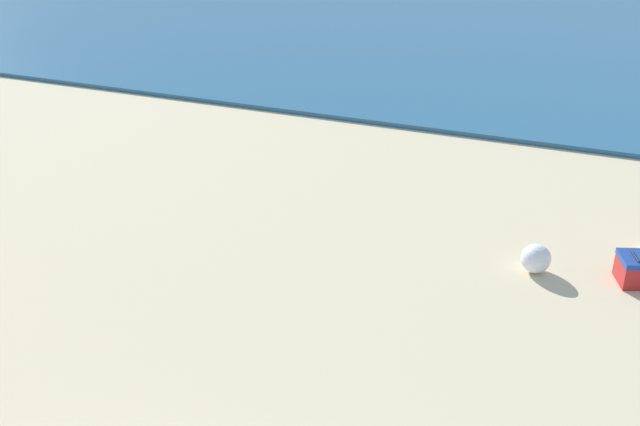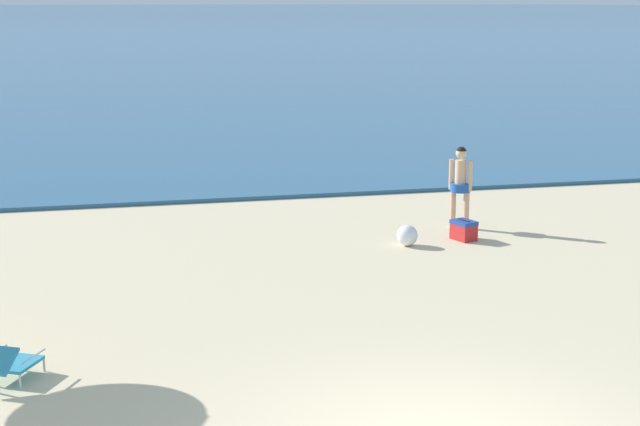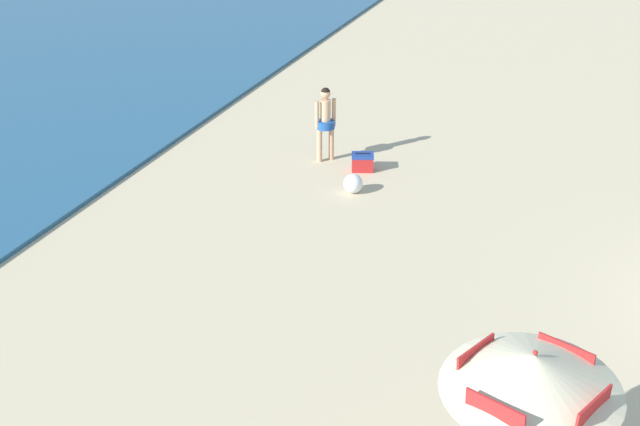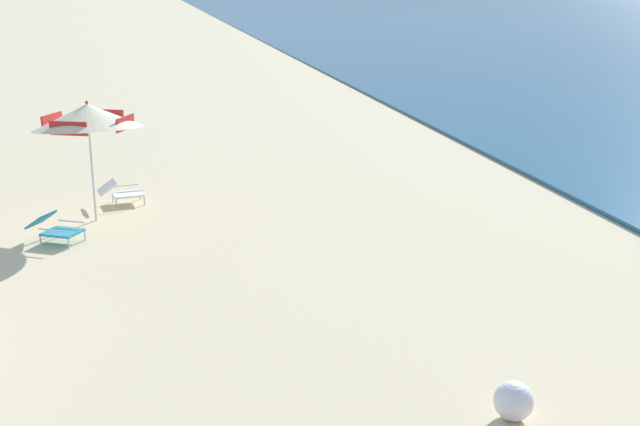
{
  "view_description": "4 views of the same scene",
  "coord_description": "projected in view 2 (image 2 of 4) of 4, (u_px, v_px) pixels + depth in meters",
  "views": [
    {
      "loc": [
        2.99,
        -1.23,
        5.5
      ],
      "look_at": [
        -0.38,
        7.32,
        0.96
      ],
      "focal_mm": 42.89,
      "sensor_mm": 36.0,
      "label": 1
    },
    {
      "loc": [
        -3.51,
        -8.97,
        4.76
      ],
      "look_at": [
        0.25,
        6.91,
        1.12
      ],
      "focal_mm": 54.0,
      "sensor_mm": 36.0,
      "label": 2
    },
    {
      "loc": [
        -14.7,
        2.97,
        7.9
      ],
      "look_at": [
        -0.23,
        8.29,
        0.71
      ],
      "focal_mm": 51.67,
      "sensor_mm": 36.0,
      "label": 3
    },
    {
      "loc": [
        9.14,
        5.16,
        4.3
      ],
      "look_at": [
        -1.14,
        7.16,
        1.32
      ],
      "focal_mm": 43.99,
      "sensor_mm": 36.0,
      "label": 4
    }
  ],
  "objects": [
    {
      "name": "ocean_water",
      "position": [
        96.0,
        10.0,
        403.07
      ],
      "size": [
        800.0,
        800.0,
        0.1
      ],
      "primitive_type": "cube",
      "color": "#285B7F",
      "rests_on": "ground"
    },
    {
      "name": "person_standing_near_shore",
      "position": [
        460.0,
        181.0,
        20.23
      ],
      "size": [
        0.43,
        0.43,
        1.75
      ],
      "color": "#D8A87F",
      "rests_on": "ground"
    },
    {
      "name": "beach_ball",
      "position": [
        407.0,
        235.0,
        18.92
      ],
      "size": [
        0.42,
        0.42,
        0.42
      ],
      "primitive_type": "sphere",
      "color": "white",
      "rests_on": "ground"
    },
    {
      "name": "lounge_chair_under_umbrella",
      "position": [
        8.0,
        362.0,
        12.16
      ],
      "size": [
        0.89,
        1.03,
        0.53
      ],
      "color": "teal",
      "rests_on": "ground"
    },
    {
      "name": "cooler_box",
      "position": [
        464.0,
        230.0,
        19.39
      ],
      "size": [
        0.49,
        0.58,
        0.43
      ],
      "color": "red",
      "rests_on": "ground"
    }
  ]
}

